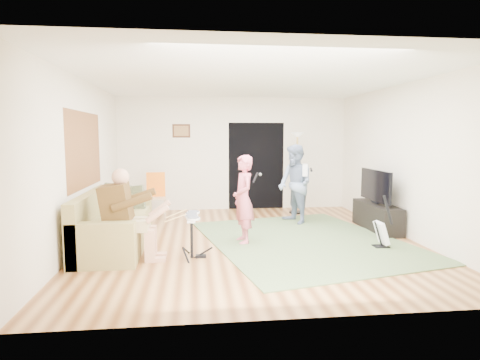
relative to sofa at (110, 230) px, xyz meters
name	(u,v)px	position (x,y,z in m)	size (l,w,h in m)	color
floor	(251,240)	(2.30, 0.24, -0.30)	(6.00, 6.00, 0.00)	brown
walls	(251,162)	(2.30, 0.24, 1.05)	(5.50, 6.00, 2.70)	silver
ceiling	(251,80)	(2.30, 0.24, 2.40)	(6.00, 6.00, 0.00)	white
window_blinds	(85,150)	(-0.45, 0.44, 1.25)	(2.05, 2.05, 0.00)	brown
doorway	(256,166)	(2.85, 3.23, 0.75)	(2.10, 2.10, 0.00)	black
picture_frame	(181,131)	(1.05, 3.23, 1.60)	(0.42, 0.03, 0.32)	#3F2314
area_rug	(304,240)	(3.19, 0.10, -0.29)	(3.05, 3.86, 0.02)	#4F673F
sofa	(110,230)	(0.00, 0.00, 0.00)	(0.91, 2.21, 0.90)	olive
drummer	(130,225)	(0.42, -0.65, 0.22)	(0.86, 0.48, 1.32)	#533817
drum_kit	(192,238)	(1.30, -0.65, -0.01)	(0.36, 0.64, 0.66)	black
singer	(243,199)	(2.15, 0.11, 0.44)	(0.54, 0.35, 1.47)	#D35B70
microphone	(255,177)	(2.35, 0.11, 0.80)	(0.06, 0.06, 0.24)	black
guitarist	(295,184)	(3.38, 1.48, 0.51)	(0.78, 0.61, 1.61)	#6F81A3
guitar_held	(305,170)	(3.58, 1.48, 0.80)	(0.12, 0.60, 0.26)	silver
guitar_spare	(382,233)	(4.31, -0.45, -0.06)	(0.31, 0.27, 0.85)	black
torchiere_lamp	(297,158)	(3.69, 2.57, 0.98)	(0.33, 0.33, 1.86)	black
dining_chair	(156,202)	(0.52, 2.27, 0.06)	(0.46, 0.48, 0.99)	tan
tv_cabinet	(377,217)	(4.80, 0.76, -0.05)	(0.40, 1.40, 0.50)	black
television	(376,185)	(4.75, 0.76, 0.55)	(0.06, 1.18, 0.59)	black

